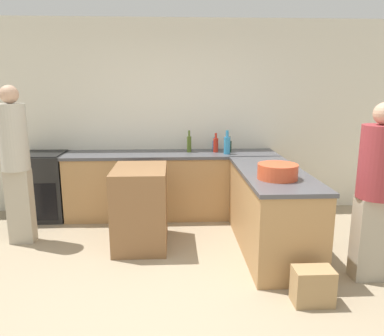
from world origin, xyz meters
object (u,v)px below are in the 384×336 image
(range_oven, at_px, (43,186))
(water_bottle_blue, at_px, (215,145))
(olive_oil_bottle, at_px, (189,144))
(person_at_peninsula, at_px, (377,187))
(person_by_range, at_px, (16,159))
(hot_sauce_bottle, at_px, (216,145))
(wine_bottle_dark, at_px, (229,146))
(paper_bag, at_px, (313,286))
(island_table, at_px, (141,207))
(mixing_bowl, at_px, (278,171))
(dish_soap_bottle, at_px, (227,145))

(range_oven, xyz_separation_m, water_bottle_blue, (2.37, 0.18, 0.52))
(olive_oil_bottle, distance_m, person_at_peninsula, 2.52)
(olive_oil_bottle, distance_m, person_by_range, 2.18)
(person_by_range, bearing_deg, olive_oil_bottle, 24.39)
(olive_oil_bottle, bearing_deg, hot_sauce_bottle, -3.13)
(wine_bottle_dark, bearing_deg, paper_bag, -80.47)
(wine_bottle_dark, distance_m, paper_bag, 2.46)
(water_bottle_blue, xyz_separation_m, person_by_range, (-2.35, -1.03, 0.03))
(island_table, distance_m, mixing_bowl, 1.59)
(mixing_bowl, height_order, dish_soap_bottle, dish_soap_bottle)
(range_oven, bearing_deg, paper_bag, -37.57)
(island_table, relative_size, mixing_bowl, 2.29)
(water_bottle_blue, height_order, person_by_range, person_by_range)
(range_oven, bearing_deg, water_bottle_blue, 4.39)
(dish_soap_bottle, distance_m, olive_oil_bottle, 0.53)
(olive_oil_bottle, relative_size, hot_sauce_bottle, 1.13)
(person_by_range, bearing_deg, range_oven, 91.43)
(olive_oil_bottle, bearing_deg, range_oven, -178.42)
(range_oven, xyz_separation_m, island_table, (1.41, -0.98, 0.00))
(person_at_peninsula, height_order, paper_bag, person_at_peninsula)
(person_by_range, height_order, paper_bag, person_by_range)
(island_table, distance_m, wine_bottle_dark, 1.61)
(person_by_range, xyz_separation_m, paper_bag, (2.92, -1.42, -0.84))
(olive_oil_bottle, xyz_separation_m, person_by_range, (-1.99, -0.90, -0.02))
(mixing_bowl, relative_size, wine_bottle_dark, 1.80)
(hot_sauce_bottle, bearing_deg, range_oven, -179.15)
(island_table, bearing_deg, mixing_bowl, -20.54)
(island_table, xyz_separation_m, person_by_range, (-1.39, 0.14, 0.54))
(island_table, height_order, water_bottle_blue, water_bottle_blue)
(water_bottle_blue, relative_size, wine_bottle_dark, 0.86)
(island_table, relative_size, water_bottle_blue, 4.81)
(island_table, height_order, olive_oil_bottle, olive_oil_bottle)
(range_oven, height_order, water_bottle_blue, water_bottle_blue)
(water_bottle_blue, bearing_deg, olive_oil_bottle, -160.92)
(dish_soap_bottle, xyz_separation_m, paper_bag, (0.43, -2.15, -0.86))
(dish_soap_bottle, height_order, person_by_range, person_by_range)
(island_table, distance_m, hot_sauce_bottle, 1.50)
(range_oven, distance_m, olive_oil_bottle, 2.08)
(dish_soap_bottle, relative_size, water_bottle_blue, 1.69)
(hot_sauce_bottle, height_order, person_by_range, person_by_range)
(range_oven, relative_size, wine_bottle_dark, 4.13)
(olive_oil_bottle, height_order, paper_bag, olive_oil_bottle)
(dish_soap_bottle, bearing_deg, water_bottle_blue, 114.80)
(water_bottle_blue, bearing_deg, paper_bag, -76.87)
(range_oven, xyz_separation_m, dish_soap_bottle, (2.51, -0.11, 0.57))
(island_table, height_order, mixing_bowl, mixing_bowl)
(island_table, height_order, dish_soap_bottle, dish_soap_bottle)
(island_table, bearing_deg, dish_soap_bottle, 38.33)
(mixing_bowl, distance_m, dish_soap_bottle, 1.43)
(wine_bottle_dark, bearing_deg, person_by_range, -161.23)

